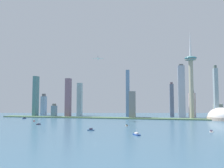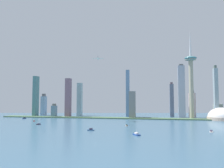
{
  "view_description": "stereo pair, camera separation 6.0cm",
  "coord_description": "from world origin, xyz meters",
  "px_view_note": "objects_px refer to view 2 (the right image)",
  "views": [
    {
      "loc": [
        83.64,
        -310.25,
        63.03
      ],
      "look_at": [
        -50.7,
        401.09,
        113.89
      ],
      "focal_mm": 34.91,
      "sensor_mm": 36.0,
      "label": 1
    },
    {
      "loc": [
        83.7,
        -310.24,
        63.03
      ],
      "look_at": [
        -50.7,
        401.09,
        113.89
      ],
      "focal_mm": 34.91,
      "sensor_mm": 36.0,
      "label": 2
    }
  ],
  "objects_px": {
    "skyscraper_9": "(216,93)",
    "skyscraper_1": "(192,105)",
    "skyscraper_4": "(44,105)",
    "skyscraper_5": "(128,93)",
    "stadium_dome": "(223,117)",
    "boat_0": "(91,130)",
    "skyscraper_11": "(172,100)",
    "boat_6": "(34,121)",
    "skyscraper_12": "(80,99)",
    "skyscraper_7": "(181,91)",
    "skyscraper_2": "(218,111)",
    "boat_7": "(136,134)",
    "boat_1": "(127,125)",
    "boat_4": "(39,124)",
    "boat_2": "(24,118)",
    "skyscraper_0": "(54,111)",
    "skyscraper_8": "(132,105)",
    "airplane": "(98,59)",
    "observation_tower": "(191,75)",
    "boat_3": "(211,131)",
    "skyscraper_10": "(36,96)"
  },
  "relations": [
    {
      "from": "skyscraper_4",
      "to": "airplane",
      "type": "relative_size",
      "value": 2.55
    },
    {
      "from": "stadium_dome",
      "to": "skyscraper_10",
      "type": "distance_m",
      "value": 641.2
    },
    {
      "from": "skyscraper_1",
      "to": "boat_4",
      "type": "relative_size",
      "value": 7.7
    },
    {
      "from": "skyscraper_9",
      "to": "skyscraper_11",
      "type": "relative_size",
      "value": 1.42
    },
    {
      "from": "airplane",
      "to": "skyscraper_7",
      "type": "bearing_deg",
      "value": -73.98
    },
    {
      "from": "observation_tower",
      "to": "boat_4",
      "type": "distance_m",
      "value": 486.24
    },
    {
      "from": "stadium_dome",
      "to": "skyscraper_5",
      "type": "xyz_separation_m",
      "value": [
        -298.98,
        66.88,
        76.08
      ]
    },
    {
      "from": "skyscraper_2",
      "to": "skyscraper_11",
      "type": "distance_m",
      "value": 160.35
    },
    {
      "from": "skyscraper_7",
      "to": "skyscraper_12",
      "type": "height_order",
      "value": "skyscraper_7"
    },
    {
      "from": "stadium_dome",
      "to": "skyscraper_1",
      "type": "distance_m",
      "value": 120.21
    },
    {
      "from": "skyscraper_1",
      "to": "skyscraper_8",
      "type": "height_order",
      "value": "skyscraper_1"
    },
    {
      "from": "skyscraper_11",
      "to": "boat_2",
      "type": "height_order",
      "value": "skyscraper_11"
    },
    {
      "from": "skyscraper_5",
      "to": "skyscraper_9",
      "type": "bearing_deg",
      "value": -1.98
    },
    {
      "from": "skyscraper_11",
      "to": "boat_3",
      "type": "distance_m",
      "value": 364.66
    },
    {
      "from": "boat_4",
      "to": "skyscraper_12",
      "type": "bearing_deg",
      "value": -159.43
    },
    {
      "from": "skyscraper_4",
      "to": "skyscraper_5",
      "type": "distance_m",
      "value": 344.46
    },
    {
      "from": "skyscraper_1",
      "to": "boat_0",
      "type": "distance_m",
      "value": 459.62
    },
    {
      "from": "boat_6",
      "to": "skyscraper_12",
      "type": "bearing_deg",
      "value": 139.37
    },
    {
      "from": "skyscraper_2",
      "to": "boat_2",
      "type": "bearing_deg",
      "value": -165.08
    },
    {
      "from": "skyscraper_8",
      "to": "boat_6",
      "type": "distance_m",
      "value": 311.28
    },
    {
      "from": "boat_3",
      "to": "boat_7",
      "type": "relative_size",
      "value": 1.0
    },
    {
      "from": "skyscraper_5",
      "to": "boat_7",
      "type": "relative_size",
      "value": 9.52
    },
    {
      "from": "stadium_dome",
      "to": "skyscraper_2",
      "type": "bearing_deg",
      "value": 82.71
    },
    {
      "from": "boat_0",
      "to": "skyscraper_4",
      "type": "bearing_deg",
      "value": 123.99
    },
    {
      "from": "boat_0",
      "to": "boat_3",
      "type": "relative_size",
      "value": 0.79
    },
    {
      "from": "boat_0",
      "to": "skyscraper_1",
      "type": "bearing_deg",
      "value": 50.39
    },
    {
      "from": "observation_tower",
      "to": "skyscraper_8",
      "type": "relative_size",
      "value": 3.26
    },
    {
      "from": "stadium_dome",
      "to": "skyscraper_5",
      "type": "distance_m",
      "value": 315.67
    },
    {
      "from": "observation_tower",
      "to": "skyscraper_5",
      "type": "relative_size",
      "value": 1.72
    },
    {
      "from": "skyscraper_7",
      "to": "skyscraper_11",
      "type": "relative_size",
      "value": 1.48
    },
    {
      "from": "skyscraper_9",
      "to": "skyscraper_1",
      "type": "bearing_deg",
      "value": 156.37
    },
    {
      "from": "skyscraper_8",
      "to": "airplane",
      "type": "height_order",
      "value": "airplane"
    },
    {
      "from": "skyscraper_0",
      "to": "boat_4",
      "type": "relative_size",
      "value": 3.9
    },
    {
      "from": "skyscraper_1",
      "to": "boat_1",
      "type": "distance_m",
      "value": 355.92
    },
    {
      "from": "airplane",
      "to": "boat_4",
      "type": "bearing_deg",
      "value": 124.68
    },
    {
      "from": "boat_7",
      "to": "boat_2",
      "type": "bearing_deg",
      "value": 21.52
    },
    {
      "from": "observation_tower",
      "to": "skyscraper_8",
      "type": "height_order",
      "value": "observation_tower"
    },
    {
      "from": "boat_6",
      "to": "skyscraper_5",
      "type": "bearing_deg",
      "value": 103.51
    },
    {
      "from": "skyscraper_2",
      "to": "airplane",
      "type": "relative_size",
      "value": 1.41
    },
    {
      "from": "skyscraper_0",
      "to": "boat_6",
      "type": "xyz_separation_m",
      "value": [
        9.59,
        -148.07,
        -20.16
      ]
    },
    {
      "from": "skyscraper_0",
      "to": "boat_3",
      "type": "bearing_deg",
      "value": -31.06
    },
    {
      "from": "stadium_dome",
      "to": "skyscraper_9",
      "type": "relative_size",
      "value": 0.53
    },
    {
      "from": "skyscraper_1",
      "to": "skyscraper_5",
      "type": "distance_m",
      "value": 229.45
    },
    {
      "from": "boat_1",
      "to": "boat_4",
      "type": "xyz_separation_m",
      "value": [
        -220.39,
        -8.67,
        -0.22
      ]
    },
    {
      "from": "skyscraper_4",
      "to": "stadium_dome",
      "type": "bearing_deg",
      "value": -7.84
    },
    {
      "from": "skyscraper_7",
      "to": "skyscraper_2",
      "type": "bearing_deg",
      "value": 17.91
    },
    {
      "from": "skyscraper_1",
      "to": "skyscraper_5",
      "type": "xyz_separation_m",
      "value": [
        -224.87,
        -20.85,
        40.58
      ]
    },
    {
      "from": "skyscraper_8",
      "to": "boat_4",
      "type": "height_order",
      "value": "skyscraper_8"
    },
    {
      "from": "skyscraper_7",
      "to": "skyscraper_9",
      "type": "height_order",
      "value": "skyscraper_7"
    },
    {
      "from": "skyscraper_1",
      "to": "boat_0",
      "type": "height_order",
      "value": "skyscraper_1"
    }
  ]
}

